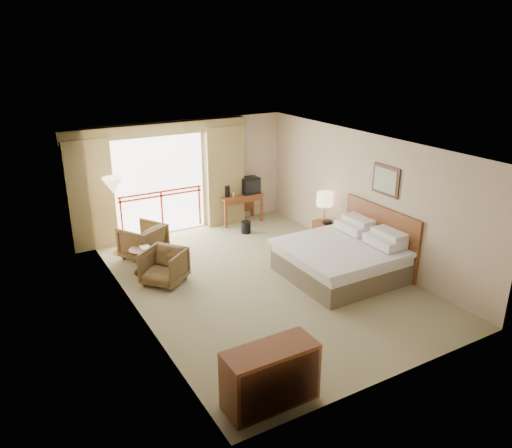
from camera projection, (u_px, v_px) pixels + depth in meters
floor at (263, 280)px, 9.86m from camera, size 7.00×7.00×0.00m
ceiling at (263, 145)px, 8.92m from camera, size 7.00×7.00×0.00m
wall_back at (190, 175)px, 12.24m from camera, size 5.00×0.00×5.00m
wall_front at (399, 293)px, 6.55m from camera, size 5.00×0.00×5.00m
wall_left at (133, 241)px, 8.22m from camera, size 0.00×7.00×7.00m
wall_right at (364, 197)px, 10.56m from camera, size 0.00×7.00×7.00m
balcony_door at (160, 186)px, 11.90m from camera, size 2.40×0.00×2.40m
balcony_railing at (161, 201)px, 12.02m from camera, size 2.09×0.03×1.02m
curtain_left at (90, 195)px, 11.00m from camera, size 1.00×0.26×2.50m
curtain_right at (224, 176)px, 12.55m from camera, size 1.00×0.26×2.50m
valance at (158, 130)px, 11.35m from camera, size 4.40×0.22×0.28m
hvac_vent at (237, 130)px, 12.47m from camera, size 0.50×0.04×0.50m
bed at (343, 258)px, 9.94m from camera, size 2.13×2.06×0.97m
headboard at (380, 237)px, 10.30m from camera, size 0.06×2.10×1.30m
framed_art at (386, 180)px, 9.89m from camera, size 0.04×0.72×0.60m
nightstand at (325, 233)px, 11.53m from camera, size 0.42×0.49×0.55m
table_lamp at (325, 200)px, 11.29m from camera, size 0.38×0.38×0.66m
phone at (328, 222)px, 11.27m from camera, size 0.20×0.17×0.08m
desk at (239, 200)px, 12.88m from camera, size 1.13×0.55×0.74m
tv at (250, 185)px, 12.84m from camera, size 0.46×0.37×0.42m
coffee_maker at (227, 191)px, 12.57m from camera, size 0.15×0.15×0.29m
cup at (233, 195)px, 12.63m from camera, size 0.08×0.08×0.09m
wastebasket at (246, 227)px, 12.24m from camera, size 0.29×0.29×0.29m
armchair_far at (144, 257)px, 10.91m from camera, size 1.11×1.12×0.75m
armchair_near at (165, 283)px, 9.77m from camera, size 1.06×1.05×0.69m
side_table at (142, 257)px, 10.05m from camera, size 0.49×0.49×0.53m
book at (141, 249)px, 9.99m from camera, size 0.19×0.25×0.02m
floor_lamp at (113, 189)px, 10.60m from camera, size 0.44×0.44×1.74m
dresser at (271, 376)px, 6.41m from camera, size 1.24×0.53×0.82m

